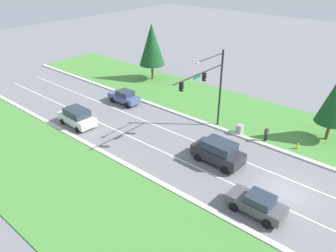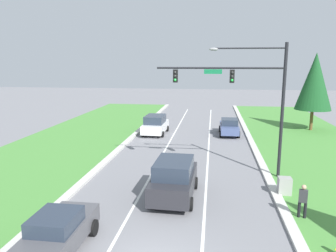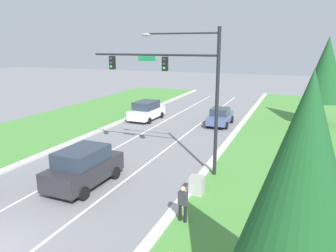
{
  "view_description": "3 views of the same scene",
  "coord_description": "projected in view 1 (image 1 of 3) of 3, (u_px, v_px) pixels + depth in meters",
  "views": [
    {
      "loc": [
        -21.63,
        -6.21,
        16.67
      ],
      "look_at": [
        -1.02,
        11.43,
        2.45
      ],
      "focal_mm": 35.0,
      "sensor_mm": 36.0,
      "label": 1
    },
    {
      "loc": [
        2.07,
        -10.09,
        7.22
      ],
      "look_at": [
        -1.29,
        14.2,
        2.44
      ],
      "focal_mm": 35.0,
      "sensor_mm": 36.0,
      "label": 2
    },
    {
      "loc": [
        10.48,
        -7.11,
        7.44
      ],
      "look_at": [
        2.16,
        13.49,
        1.92
      ],
      "focal_mm": 35.0,
      "sensor_mm": 36.0,
      "label": 3
    }
  ],
  "objects": [
    {
      "name": "charcoal_suv",
      "position": [
        218.0,
        152.0,
        29.17
      ],
      "size": [
        2.4,
        4.73,
        2.13
      ],
      "rotation": [
        0.0,
        0.0,
        -0.03
      ],
      "color": "#28282D",
      "rests_on": "ground_plane"
    },
    {
      "name": "utility_cabinet",
      "position": [
        240.0,
        129.0,
        34.14
      ],
      "size": [
        0.7,
        0.6,
        1.02
      ],
      "color": "#9E9E99",
      "rests_on": "ground_plane"
    },
    {
      "name": "traffic_signal_mast",
      "position": [
        209.0,
        82.0,
        32.09
      ],
      "size": [
        7.86,
        0.41,
        8.39
      ],
      "color": "black",
      "rests_on": "ground_plane"
    },
    {
      "name": "lane_stripe_inner_left",
      "position": [
        276.0,
        204.0,
        24.66
      ],
      "size": [
        0.14,
        81.0,
        0.01
      ],
      "color": "white",
      "rests_on": "ground_plane"
    },
    {
      "name": "conifer_far_right_tree",
      "position": [
        152.0,
        45.0,
        46.91
      ],
      "size": [
        3.71,
        3.71,
        8.23
      ],
      "color": "brown",
      "rests_on": "ground_plane"
    },
    {
      "name": "graphite_sedan",
      "position": [
        257.0,
        204.0,
        23.45
      ],
      "size": [
        1.96,
        4.19,
        1.65
      ],
      "rotation": [
        0.0,
        0.0,
        0.0
      ],
      "color": "#4C4C51",
      "rests_on": "ground_plane"
    },
    {
      "name": "lane_stripe_inner_right",
      "position": [
        295.0,
        182.0,
        27.08
      ],
      "size": [
        0.14,
        81.0,
        0.01
      ],
      "color": "white",
      "rests_on": "ground_plane"
    },
    {
      "name": "white_suv",
      "position": [
        77.0,
        117.0,
        35.71
      ],
      "size": [
        2.33,
        4.68,
        1.93
      ],
      "rotation": [
        0.0,
        0.0,
        -0.03
      ],
      "color": "white",
      "rests_on": "ground_plane"
    },
    {
      "name": "grass_verge_right",
      "position": [
        330.0,
        140.0,
        33.18
      ],
      "size": [
        10.0,
        90.0,
        0.08
      ],
      "color": "#4C8E3D",
      "rests_on": "ground_plane"
    },
    {
      "name": "curb_strip_right",
      "position": [
        312.0,
        161.0,
        29.64
      ],
      "size": [
        0.5,
        90.0,
        0.15
      ],
      "color": "beige",
      "rests_on": "ground_plane"
    },
    {
      "name": "conifer_near_right_tree",
      "position": [
        336.0,
        99.0,
        31.22
      ],
      "size": [
        3.12,
        3.12,
        6.98
      ],
      "color": "brown",
      "rests_on": "ground_plane"
    },
    {
      "name": "ground_plane",
      "position": [
        286.0,
        192.0,
        25.87
      ],
      "size": [
        160.0,
        160.0,
        0.0
      ],
      "primitive_type": "plane",
      "color": "slate"
    },
    {
      "name": "pedestrian",
      "position": [
        266.0,
        133.0,
        32.48
      ],
      "size": [
        0.42,
        0.3,
        1.69
      ],
      "rotation": [
        0.0,
        0.0,
        2.9
      ],
      "color": "black",
      "rests_on": "ground_plane"
    },
    {
      "name": "fire_hydrant",
      "position": [
        298.0,
        146.0,
        31.42
      ],
      "size": [
        0.34,
        0.2,
        0.7
      ],
      "color": "gold",
      "rests_on": "ground_plane"
    },
    {
      "name": "slate_blue_sedan",
      "position": [
        124.0,
        97.0,
        41.1
      ],
      "size": [
        1.98,
        4.29,
        1.69
      ],
      "rotation": [
        0.0,
        0.0,
        0.01
      ],
      "color": "#475684",
      "rests_on": "ground_plane"
    },
    {
      "name": "curb_strip_left",
      "position": [
        252.0,
        233.0,
        22.03
      ],
      "size": [
        0.5,
        90.0,
        0.15
      ],
      "color": "beige",
      "rests_on": "ground_plane"
    }
  ]
}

